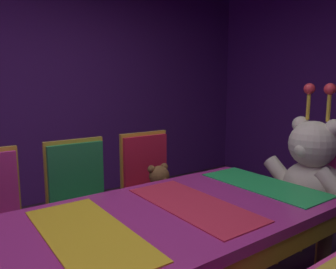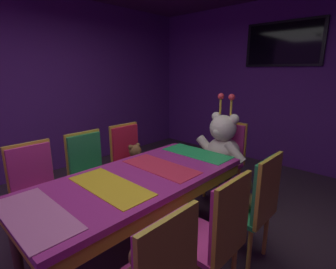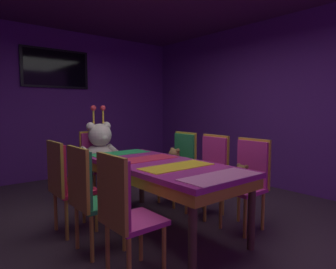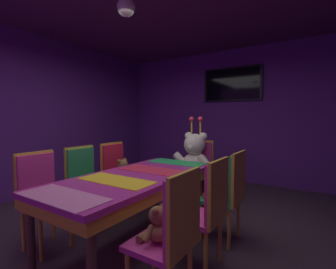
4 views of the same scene
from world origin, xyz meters
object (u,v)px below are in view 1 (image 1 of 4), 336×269
(banquet_table, at_px, (146,236))
(teddy_left_2, at_px, (160,188))
(chair_left_2, at_px, (149,183))
(throne_chair, at_px, (321,187))
(chair_left_1, at_px, (80,197))
(king_teddy_bear, at_px, (310,171))

(banquet_table, bearing_deg, teddy_left_2, 141.63)
(chair_left_2, bearing_deg, throne_chair, 49.75)
(banquet_table, xyz_separation_m, teddy_left_2, (-0.70, 0.55, -0.06))
(teddy_left_2, bearing_deg, chair_left_1, -103.87)
(banquet_table, distance_m, king_teddy_bear, 1.38)
(throne_chair, bearing_deg, king_teddy_bear, -0.00)
(teddy_left_2, bearing_deg, banquet_table, -38.37)
(banquet_table, relative_size, throne_chair, 2.05)
(chair_left_1, relative_size, chair_left_2, 1.00)
(throne_chair, distance_m, king_teddy_bear, 0.23)
(chair_left_2, xyz_separation_m, teddy_left_2, (0.15, 0.00, -0.01))
(chair_left_1, bearing_deg, king_teddy_bear, 58.91)
(chair_left_2, bearing_deg, king_teddy_bear, 44.39)
(banquet_table, xyz_separation_m, chair_left_2, (-0.84, 0.55, -0.06))
(chair_left_1, xyz_separation_m, throne_chair, (0.83, 1.55, 0.00))
(chair_left_1, bearing_deg, teddy_left_2, 76.13)
(chair_left_1, xyz_separation_m, teddy_left_2, (0.14, 0.56, -0.01))
(chair_left_2, xyz_separation_m, king_teddy_bear, (0.84, 0.82, 0.15))
(chair_left_1, height_order, king_teddy_bear, king_teddy_bear)
(teddy_left_2, bearing_deg, king_teddy_bear, 49.81)
(banquet_table, height_order, chair_left_2, chair_left_2)
(chair_left_2, bearing_deg, teddy_left_2, 0.00)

